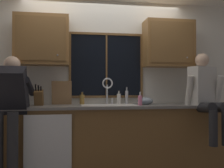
% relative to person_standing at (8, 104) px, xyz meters
% --- Properties ---
extents(back_wall, '(5.82, 0.12, 2.55)m').
position_rel_person_standing_xyz_m(back_wall, '(1.27, 0.69, 0.30)').
color(back_wall, silver).
rests_on(back_wall, floor).
extents(window_glass, '(1.10, 0.02, 0.95)m').
position_rel_person_standing_xyz_m(window_glass, '(1.31, 0.62, 0.55)').
color(window_glass, black).
extents(window_frame_top, '(1.17, 0.02, 0.04)m').
position_rel_person_standing_xyz_m(window_frame_top, '(1.31, 0.61, 1.05)').
color(window_frame_top, brown).
extents(window_frame_bottom, '(1.17, 0.02, 0.04)m').
position_rel_person_standing_xyz_m(window_frame_bottom, '(1.31, 0.61, 0.06)').
color(window_frame_bottom, brown).
extents(window_frame_left, '(0.03, 0.02, 0.95)m').
position_rel_person_standing_xyz_m(window_frame_left, '(0.75, 0.61, 0.55)').
color(window_frame_left, brown).
extents(window_frame_right, '(0.03, 0.02, 0.95)m').
position_rel_person_standing_xyz_m(window_frame_right, '(1.88, 0.61, 0.55)').
color(window_frame_right, brown).
extents(window_mullion_center, '(0.02, 0.02, 0.95)m').
position_rel_person_standing_xyz_m(window_mullion_center, '(1.31, 0.61, 0.55)').
color(window_mullion_center, brown).
extents(lower_cabinet_run, '(3.42, 0.58, 0.88)m').
position_rel_person_standing_xyz_m(lower_cabinet_run, '(1.27, 0.34, -0.53)').
color(lower_cabinet_run, brown).
rests_on(lower_cabinet_run, floor).
extents(countertop, '(3.48, 0.62, 0.04)m').
position_rel_person_standing_xyz_m(countertop, '(1.27, 0.32, -0.07)').
color(countertop, slate).
rests_on(countertop, lower_cabinet_run).
extents(dishwasher_front, '(0.60, 0.02, 0.74)m').
position_rel_person_standing_xyz_m(dishwasher_front, '(0.48, 0.02, -0.51)').
color(dishwasher_front, white).
extents(upper_cabinet_left, '(0.76, 0.36, 0.72)m').
position_rel_person_standing_xyz_m(upper_cabinet_left, '(0.35, 0.46, 0.89)').
color(upper_cabinet_left, olive).
extents(upper_cabinet_right, '(0.76, 0.36, 0.72)m').
position_rel_person_standing_xyz_m(upper_cabinet_right, '(2.28, 0.46, 0.89)').
color(upper_cabinet_right, olive).
extents(sink, '(0.80, 0.46, 0.21)m').
position_rel_person_standing_xyz_m(sink, '(1.31, 0.33, -0.15)').
color(sink, white).
rests_on(sink, lower_cabinet_run).
extents(faucet, '(0.18, 0.09, 0.40)m').
position_rel_person_standing_xyz_m(faucet, '(1.32, 0.51, 0.20)').
color(faucet, silver).
rests_on(faucet, countertop).
extents(person_standing, '(0.53, 0.67, 1.59)m').
position_rel_person_standing_xyz_m(person_standing, '(0.00, 0.00, 0.00)').
color(person_standing, '#262628').
rests_on(person_standing, floor).
extents(person_sitting_on_counter, '(0.54, 0.66, 1.26)m').
position_rel_person_standing_xyz_m(person_sitting_on_counter, '(2.68, 0.06, 0.13)').
color(person_sitting_on_counter, '#262628').
rests_on(person_sitting_on_counter, countertop).
extents(knife_block, '(0.12, 0.18, 0.32)m').
position_rel_person_standing_xyz_m(knife_block, '(0.32, 0.38, 0.06)').
color(knife_block, brown).
rests_on(knife_block, countertop).
extents(cutting_board, '(0.29, 0.09, 0.35)m').
position_rel_person_standing_xyz_m(cutting_board, '(0.63, 0.54, 0.12)').
color(cutting_board, '#997047').
rests_on(cutting_board, countertop).
extents(mixing_bowl, '(0.23, 0.23, 0.12)m').
position_rel_person_standing_xyz_m(mixing_bowl, '(1.87, 0.38, 0.00)').
color(mixing_bowl, '#8C99A8').
rests_on(mixing_bowl, countertop).
extents(soap_dispenser, '(0.06, 0.07, 0.20)m').
position_rel_person_standing_xyz_m(soap_dispenser, '(1.74, 0.20, 0.02)').
color(soap_dispenser, pink).
rests_on(soap_dispenser, countertop).
extents(bottle_green_glass, '(0.05, 0.05, 0.27)m').
position_rel_person_standing_xyz_m(bottle_green_glass, '(1.62, 0.53, 0.06)').
color(bottle_green_glass, '#B7B7BC').
rests_on(bottle_green_glass, countertop).
extents(bottle_tall_clear, '(0.06, 0.06, 0.21)m').
position_rel_person_standing_xyz_m(bottle_tall_clear, '(1.49, 0.51, 0.04)').
color(bottle_tall_clear, silver).
rests_on(bottle_tall_clear, countertop).
extents(bottle_amber_small, '(0.07, 0.07, 0.19)m').
position_rel_person_standing_xyz_m(bottle_amber_small, '(0.93, 0.54, 0.03)').
color(bottle_amber_small, olive).
rests_on(bottle_amber_small, countertop).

